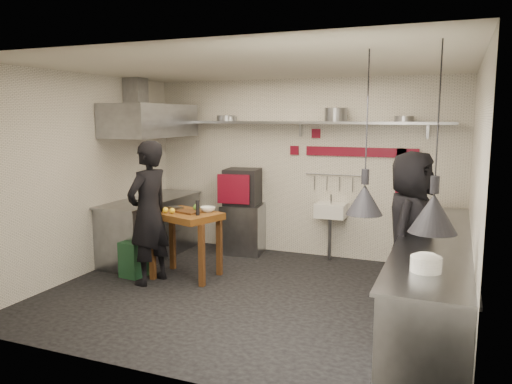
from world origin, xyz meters
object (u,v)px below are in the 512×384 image
at_px(chef_left, 149,213).
at_px(combi_oven, 242,187).
at_px(prep_table, 186,245).
at_px(oven_stand, 243,229).
at_px(green_bin, 134,259).
at_px(chef_right, 410,231).

bearing_deg(chef_left, combi_oven, 172.34).
bearing_deg(prep_table, combi_oven, 100.64).
bearing_deg(combi_oven, chef_left, -114.21).
relative_size(oven_stand, chef_left, 0.42).
height_order(green_bin, prep_table, prep_table).
bearing_deg(combi_oven, green_bin, -125.45).
xyz_separation_m(combi_oven, chef_left, (-0.55, -1.84, -0.14)).
xyz_separation_m(green_bin, chef_right, (3.65, 0.23, 0.67)).
bearing_deg(green_bin, combi_oven, 61.97).
xyz_separation_m(prep_table, chef_right, (2.95, -0.02, 0.46)).
bearing_deg(green_bin, chef_right, 3.58).
height_order(combi_oven, prep_table, combi_oven).
distance_m(oven_stand, combi_oven, 0.69).
relative_size(oven_stand, prep_table, 0.87).
bearing_deg(prep_table, chef_right, 18.53).
bearing_deg(chef_right, chef_left, 106.83).
xyz_separation_m(oven_stand, chef_right, (2.72, -1.48, 0.52)).
height_order(oven_stand, chef_right, chef_right).
height_order(combi_oven, chef_right, chef_right).
relative_size(green_bin, chef_right, 0.27).
height_order(oven_stand, green_bin, oven_stand).
height_order(oven_stand, combi_oven, combi_oven).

